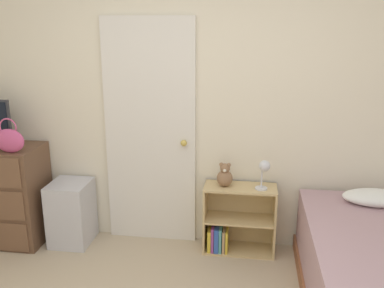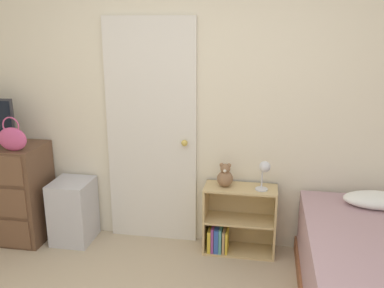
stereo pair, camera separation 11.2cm
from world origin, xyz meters
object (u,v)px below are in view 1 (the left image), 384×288
Objects in this scene: storage_bin at (72,213)px; desk_lamp at (264,169)px; handbag at (9,140)px; bookshelf at (234,223)px; teddy_bear at (225,176)px.

desk_lamp reaches higher than storage_bin.
handbag is at bearing -174.41° from desk_lamp.
desk_lamp reaches higher than bookshelf.
desk_lamp is (1.71, 0.01, 0.50)m from storage_bin.
desk_lamp is at bearing -6.77° from teddy_bear.
storage_bin is 1.47m from bookshelf.
bookshelf is at bearing 6.35° from teddy_bear.
teddy_bear is at bearing -173.65° from bookshelf.
storage_bin is 2.25× the size of desk_lamp.
teddy_bear reaches higher than storage_bin.
storage_bin is 1.45m from teddy_bear.
bookshelf is 2.40× the size of desk_lamp.
storage_bin is at bearing -177.79° from teddy_bear.
storage_bin is 2.77× the size of teddy_bear.
handbag is at bearing -154.48° from storage_bin.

